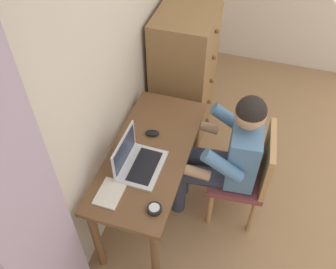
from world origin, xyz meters
name	(u,v)px	position (x,y,z in m)	size (l,w,h in m)	color
wall_back	(108,63)	(0.00, 2.20, 1.25)	(4.80, 0.05, 2.50)	beige
curtain_panel	(30,218)	(-1.09, 2.13, 1.14)	(0.47, 0.03, 2.28)	#B29EBC
desk	(150,163)	(-0.21, 1.87, 0.61)	(1.18, 0.53, 0.73)	brown
dresser	(184,76)	(0.82, 1.90, 0.61)	(0.60, 0.50, 1.22)	olive
chair	(248,173)	(0.01, 1.19, 0.48)	(0.45, 0.43, 0.87)	brown
person_seated	(226,153)	(-0.01, 1.37, 0.67)	(0.56, 0.61, 1.19)	#33384C
laptop	(137,161)	(-0.35, 1.90, 0.78)	(0.34, 0.26, 0.24)	silver
computer_mouse	(152,133)	(-0.06, 1.90, 0.75)	(0.06, 0.10, 0.03)	black
desk_clock	(154,209)	(-0.64, 1.69, 0.75)	(0.09, 0.09, 0.03)	black
notebook_pad	(110,193)	(-0.61, 1.98, 0.74)	(0.21, 0.15, 0.01)	silver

